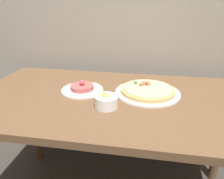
% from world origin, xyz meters
% --- Properties ---
extents(dining_table, '(1.48, 0.79, 0.75)m').
position_xyz_m(dining_table, '(0.00, 0.39, 0.66)').
color(dining_table, brown).
rests_on(dining_table, ground_plane).
extents(pizza_plate, '(0.34, 0.34, 0.06)m').
position_xyz_m(pizza_plate, '(0.17, 0.47, 0.77)').
color(pizza_plate, white).
rests_on(pizza_plate, dining_table).
extents(tartare_plate, '(0.23, 0.23, 0.06)m').
position_xyz_m(tartare_plate, '(-0.18, 0.45, 0.77)').
color(tartare_plate, white).
rests_on(tartare_plate, dining_table).
extents(small_bowl, '(0.11, 0.11, 0.07)m').
position_xyz_m(small_bowl, '(-0.02, 0.29, 0.79)').
color(small_bowl, white).
rests_on(small_bowl, dining_table).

